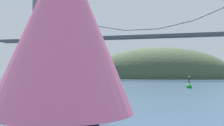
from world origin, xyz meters
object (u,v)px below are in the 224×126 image
sailboat_scarlet_sail (24,64)px  sailboat_navy_sail (81,60)px  sailboat_red_spinnaker (103,63)px  channel_buoy (189,86)px  sailboat_pink_spinnaker (63,32)px

sailboat_scarlet_sail → sailboat_navy_sail: 18.48m
sailboat_navy_sail → sailboat_red_spinnaker: (-0.84, 14.34, 0.09)m
sailboat_navy_sail → channel_buoy: bearing=53.0°
sailboat_scarlet_sail → sailboat_pink_spinnaker: sailboat_pink_spinnaker is taller
sailboat_pink_spinnaker → sailboat_red_spinnaker: sailboat_pink_spinnaker is taller
sailboat_scarlet_sail → channel_buoy: sailboat_scarlet_sail is taller
sailboat_pink_spinnaker → channel_buoy: sailboat_pink_spinnaker is taller
sailboat_scarlet_sail → sailboat_navy_sail: size_ratio=1.06×
channel_buoy → sailboat_red_spinnaker: bearing=-160.0°
sailboat_pink_spinnaker → channel_buoy: size_ratio=4.12×
sailboat_scarlet_sail → sailboat_red_spinnaker: sailboat_scarlet_sail is taller
sailboat_pink_spinnaker → channel_buoy: bearing=79.5°
sailboat_scarlet_sail → sailboat_navy_sail: sailboat_scarlet_sail is taller
sailboat_navy_sail → channel_buoy: sailboat_navy_sail is taller
sailboat_red_spinnaker → channel_buoy: size_ratio=3.67×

